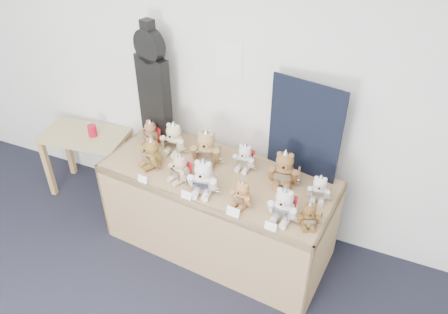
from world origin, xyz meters
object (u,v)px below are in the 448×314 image
at_px(teddy_back_end, 319,189).
at_px(teddy_front_far_left, 152,154).
at_px(teddy_back_left, 174,139).
at_px(display_table, 213,195).
at_px(teddy_front_end, 309,216).
at_px(teddy_back_centre_right, 245,158).
at_px(guitar_case, 153,84).
at_px(teddy_front_left, 180,169).
at_px(teddy_front_centre, 203,178).
at_px(teddy_front_right, 242,195).
at_px(red_cup, 92,131).
at_px(teddy_back_right, 284,169).
at_px(teddy_back_far_left, 150,133).
at_px(teddy_front_far_right, 284,206).
at_px(side_table, 86,144).
at_px(teddy_back_centre_left, 206,149).

bearing_deg(teddy_back_end, teddy_front_far_left, 179.45).
bearing_deg(teddy_back_left, display_table, -28.23).
height_order(teddy_back_left, teddy_back_end, teddy_back_left).
bearing_deg(teddy_front_end, teddy_back_centre_right, 122.54).
bearing_deg(guitar_case, teddy_front_left, -27.46).
bearing_deg(teddy_front_centre, teddy_front_right, -12.45).
bearing_deg(teddy_front_end, guitar_case, 136.54).
distance_m(display_table, teddy_front_end, 0.85).
bearing_deg(red_cup, display_table, -11.20).
distance_m(red_cup, teddy_front_far_left, 0.90).
distance_m(teddy_front_far_left, teddy_front_left, 0.30).
xyz_separation_m(teddy_front_right, teddy_back_right, (0.19, 0.36, 0.03)).
distance_m(display_table, teddy_back_far_left, 0.79).
distance_m(display_table, teddy_front_far_right, 0.71).
bearing_deg(teddy_back_left, teddy_back_centre_right, -0.99).
xyz_separation_m(teddy_front_far_left, teddy_front_right, (0.83, -0.15, -0.02)).
xyz_separation_m(teddy_front_right, teddy_back_left, (-0.76, 0.40, 0.03)).
height_order(teddy_front_far_left, teddy_front_end, teddy_front_far_left).
relative_size(teddy_back_centre_right, teddy_back_right, 0.78).
bearing_deg(guitar_case, teddy_front_far_left, -48.44).
bearing_deg(side_table, teddy_front_centre, -24.17).
bearing_deg(teddy_front_far_right, teddy_back_far_left, 165.47).
bearing_deg(teddy_front_far_right, teddy_back_centre_left, 157.56).
xyz_separation_m(teddy_front_far_left, teddy_front_end, (1.31, -0.17, -0.02)).
bearing_deg(teddy_back_far_left, teddy_front_right, 4.82).
bearing_deg(teddy_front_right, teddy_back_left, 165.15).
xyz_separation_m(teddy_front_far_left, teddy_front_far_right, (1.14, -0.17, 0.00)).
relative_size(teddy_front_far_left, teddy_front_centre, 0.88).
height_order(red_cup, teddy_front_end, teddy_front_end).
bearing_deg(teddy_front_left, teddy_front_centre, 8.86).
bearing_deg(teddy_back_left, teddy_front_far_left, -107.23).
distance_m(teddy_front_centre, teddy_back_end, 0.83).
xyz_separation_m(teddy_front_left, teddy_front_right, (0.54, -0.08, -0.01)).
height_order(teddy_back_left, teddy_back_far_left, teddy_back_left).
bearing_deg(display_table, teddy_front_end, -8.99).
bearing_deg(red_cup, teddy_back_centre_right, -1.23).
distance_m(teddy_front_right, teddy_back_end, 0.56).
xyz_separation_m(teddy_front_far_left, teddy_back_end, (1.31, 0.12, -0.02)).
xyz_separation_m(teddy_front_right, teddy_back_centre_right, (-0.14, 0.42, 0.01)).
relative_size(teddy_front_far_left, teddy_back_left, 0.92).
distance_m(teddy_front_left, teddy_back_left, 0.39).
height_order(teddy_front_centre, teddy_front_right, teddy_front_centre).
bearing_deg(guitar_case, teddy_back_centre_left, -1.24).
relative_size(display_table, teddy_back_left, 6.38).
height_order(side_table, red_cup, red_cup).
height_order(teddy_front_left, teddy_back_far_left, teddy_front_left).
xyz_separation_m(display_table, teddy_front_far_left, (-0.52, -0.03, 0.27)).
bearing_deg(teddy_back_centre_left, side_table, 164.49).
height_order(red_cup, teddy_back_right, teddy_back_right).
xyz_separation_m(red_cup, teddy_back_far_left, (0.65, -0.02, 0.15)).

